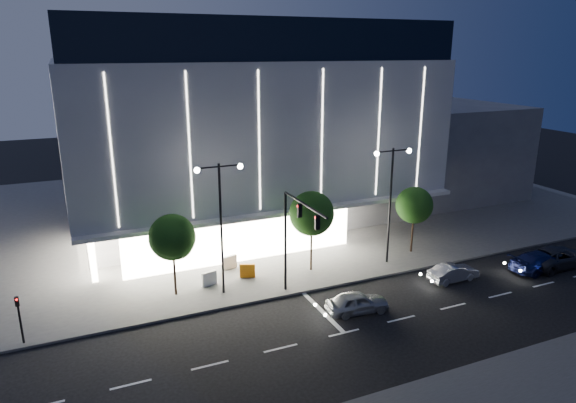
% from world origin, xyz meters
% --- Properties ---
extents(ground, '(160.00, 160.00, 0.00)m').
position_xyz_m(ground, '(0.00, 0.00, 0.00)').
color(ground, black).
rests_on(ground, ground).
extents(sidewalk_museum, '(70.00, 40.00, 0.15)m').
position_xyz_m(sidewalk_museum, '(5.00, 24.00, 0.07)').
color(sidewalk_museum, '#474747').
rests_on(sidewalk_museum, ground).
extents(museum, '(30.00, 25.80, 18.00)m').
position_xyz_m(museum, '(2.98, 22.31, 9.27)').
color(museum, '#4C4C51').
rests_on(museum, ground).
extents(annex_building, '(16.00, 20.00, 10.00)m').
position_xyz_m(annex_building, '(26.00, 24.00, 5.00)').
color(annex_building, '#4C4C51').
rests_on(annex_building, ground).
extents(traffic_mast, '(0.33, 5.89, 7.07)m').
position_xyz_m(traffic_mast, '(1.00, 3.34, 5.03)').
color(traffic_mast, black).
rests_on(traffic_mast, ground).
extents(street_lamp_west, '(3.16, 0.36, 9.00)m').
position_xyz_m(street_lamp_west, '(-3.00, 6.00, 5.96)').
color(street_lamp_west, black).
rests_on(street_lamp_west, ground).
extents(street_lamp_east, '(3.16, 0.36, 9.00)m').
position_xyz_m(street_lamp_east, '(10.00, 6.00, 5.96)').
color(street_lamp_east, black).
rests_on(street_lamp_east, ground).
extents(ped_signal_far, '(0.22, 0.24, 3.00)m').
position_xyz_m(ped_signal_far, '(-15.00, 4.50, 1.89)').
color(ped_signal_far, black).
rests_on(ped_signal_far, ground).
extents(tree_left, '(3.02, 3.02, 5.72)m').
position_xyz_m(tree_left, '(-5.97, 7.02, 4.03)').
color(tree_left, black).
rests_on(tree_left, ground).
extents(tree_mid, '(3.25, 3.25, 6.15)m').
position_xyz_m(tree_mid, '(4.03, 7.02, 4.33)').
color(tree_mid, black).
rests_on(tree_mid, ground).
extents(tree_right, '(2.91, 2.91, 5.51)m').
position_xyz_m(tree_right, '(13.03, 7.02, 3.88)').
color(tree_right, black).
rests_on(tree_right, ground).
extents(car_lead, '(4.15, 2.03, 1.36)m').
position_xyz_m(car_lead, '(3.96, 0.32, 0.68)').
color(car_lead, '#9B9EA2').
rests_on(car_lead, ground).
extents(car_second, '(3.78, 1.38, 1.24)m').
position_xyz_m(car_second, '(12.58, 1.56, 0.62)').
color(car_second, '#AFB1B7').
rests_on(car_second, ground).
extents(car_third, '(5.04, 2.06, 1.46)m').
position_xyz_m(car_third, '(19.69, 0.35, 0.73)').
color(car_third, '#131A4A').
rests_on(car_third, ground).
extents(car_fourth, '(5.48, 2.53, 1.52)m').
position_xyz_m(car_fourth, '(21.45, 0.44, 0.76)').
color(car_fourth, '#2F2E34').
rests_on(car_fourth, ground).
extents(barrier_b, '(1.13, 0.51, 1.00)m').
position_xyz_m(barrier_b, '(-3.59, 7.48, 0.65)').
color(barrier_b, silver).
rests_on(barrier_b, sidewalk_museum).
extents(barrier_c, '(1.11, 0.65, 1.00)m').
position_xyz_m(barrier_c, '(-0.74, 7.64, 0.65)').
color(barrier_c, orange).
rests_on(barrier_c, sidewalk_museum).
extents(barrier_d, '(1.13, 0.48, 1.00)m').
position_xyz_m(barrier_d, '(-1.44, 9.62, 0.65)').
color(barrier_d, silver).
rests_on(barrier_d, sidewalk_museum).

